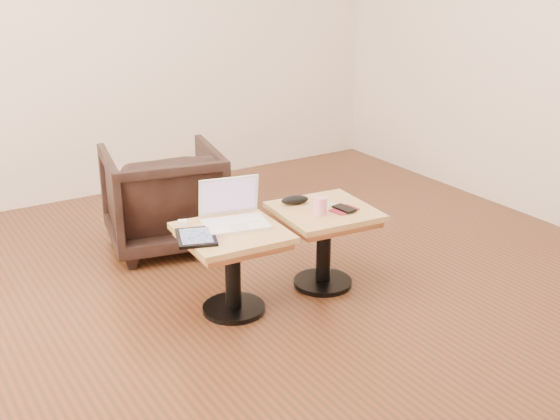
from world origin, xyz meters
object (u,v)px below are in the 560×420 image
striped_cup (320,206)px  armchair (163,198)px  side_table_left (232,251)px  side_table_right (324,228)px  laptop (234,215)px

striped_cup → armchair: 1.16m
side_table_left → striped_cup: size_ratio=5.59×
side_table_left → striped_cup: bearing=-2.7°
side_table_right → striped_cup: size_ratio=5.74×
side_table_left → striped_cup: striped_cup is taller
armchair → side_table_left: bearing=98.9°
side_table_right → striped_cup: striped_cup is taller
striped_cup → armchair: (-0.46, 1.05, -0.18)m
laptop → armchair: bearing=102.6°
side_table_left → armchair: 1.00m
laptop → striped_cup: (0.45, -0.13, 0.00)m
side_table_right → striped_cup: (-0.07, -0.05, 0.16)m
side_table_left → armchair: size_ratio=0.75×
armchair → side_table_right: bearing=129.3°
side_table_left → side_table_right: size_ratio=0.97×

